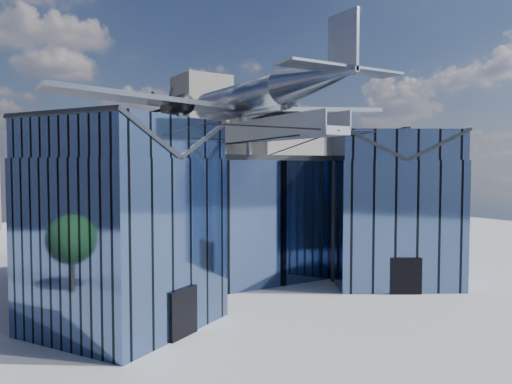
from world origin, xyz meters
TOP-DOWN VIEW (x-y plane):
  - ground_plane at (0.00, 0.00)m, footprint 120.00×120.00m
  - museum at (0.00, 5.82)m, footprint 32.88×24.50m
  - bg_towers at (1.45, 50.49)m, footprint 77.00×24.50m
  - tree_plaza_e at (21.51, 3.73)m, footprint 4.42×4.42m
  - tree_side_e at (28.61, 12.84)m, footprint 3.85×3.85m

SIDE VIEW (x-z plane):
  - ground_plane at x=0.00m, z-range 0.00..0.00m
  - tree_side_e at x=28.61m, z-range 0.81..5.38m
  - tree_plaza_e at x=21.51m, z-range 1.07..7.13m
  - museum at x=0.00m, z-range -3.26..14.34m
  - bg_towers at x=1.45m, z-range -2.99..23.01m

